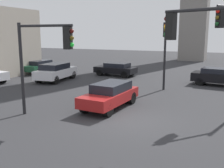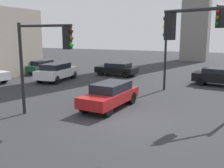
{
  "view_description": "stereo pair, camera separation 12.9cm",
  "coord_description": "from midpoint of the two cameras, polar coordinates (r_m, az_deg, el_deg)",
  "views": [
    {
      "loc": [
        4.32,
        -10.9,
        3.95
      ],
      "look_at": [
        -1.88,
        2.07,
        1.21
      ],
      "focal_mm": 41.78,
      "sensor_mm": 36.0,
      "label": 1
    },
    {
      "loc": [
        4.44,
        -10.84,
        3.95
      ],
      "look_at": [
        -1.88,
        2.07,
        1.21
      ],
      "focal_mm": 41.78,
      "sensor_mm": 36.0,
      "label": 2
    }
  ],
  "objects": [
    {
      "name": "car_1",
      "position": [
        14.16,
        -0.18,
        -2.33
      ],
      "size": [
        1.86,
        4.16,
        1.38
      ],
      "rotation": [
        0.0,
        0.0,
        -1.62
      ],
      "color": "maroon",
      "rests_on": "ground_plane"
    },
    {
      "name": "ground_plane",
      "position": [
        12.37,
        3.97,
        -7.88
      ],
      "size": [
        102.73,
        102.73,
        0.0
      ],
      "primitive_type": "plane",
      "color": "#2D2D30"
    },
    {
      "name": "traffic_light_0",
      "position": [
        12.62,
        -14.22,
        7.27
      ],
      "size": [
        3.0,
        0.48,
        4.51
      ],
      "rotation": [
        0.0,
        0.0,
        0.09
      ],
      "color": "black",
      "rests_on": "ground_plane"
    },
    {
      "name": "car_7",
      "position": [
        25.23,
        1.2,
        3.34
      ],
      "size": [
        4.05,
        1.96,
        1.26
      ],
      "rotation": [
        0.0,
        0.0,
        3.09
      ],
      "color": "black",
      "rests_on": "ground_plane"
    },
    {
      "name": "car_4",
      "position": [
        22.05,
        22.98,
        1.52
      ],
      "size": [
        4.42,
        2.16,
        1.36
      ],
      "rotation": [
        0.0,
        0.0,
        -0.08
      ],
      "color": "black",
      "rests_on": "ground_plane"
    },
    {
      "name": "traffic_light_1",
      "position": [
        18.9,
        11.88,
        8.72
      ],
      "size": [
        0.36,
        0.48,
        4.77
      ],
      "rotation": [
        0.0,
        0.0,
        -1.43
      ],
      "color": "black",
      "rests_on": "ground_plane"
    },
    {
      "name": "traffic_light_3",
      "position": [
        9.46,
        23.05,
        8.07
      ],
      "size": [
        4.11,
        1.42,
        5.05
      ],
      "rotation": [
        0.0,
        0.0,
        2.84
      ],
      "color": "black",
      "rests_on": "ground_plane"
    },
    {
      "name": "car_0",
      "position": [
        23.05,
        -11.8,
        2.71
      ],
      "size": [
        2.35,
        4.65,
        1.51
      ],
      "rotation": [
        0.0,
        0.0,
        1.69
      ],
      "color": "silver",
      "rests_on": "ground_plane"
    },
    {
      "name": "car_8",
      "position": [
        28.27,
        -15.02,
        3.84
      ],
      "size": [
        1.93,
        4.25,
        1.32
      ],
      "rotation": [
        0.0,
        0.0,
        1.6
      ],
      "color": "#19472D",
      "rests_on": "ground_plane"
    }
  ]
}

